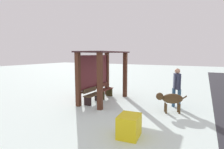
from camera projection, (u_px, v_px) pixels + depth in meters
ground_plane at (104, 101)px, 8.77m from camera, size 60.00×60.00×0.00m
bus_shelter at (100, 68)px, 8.67m from camera, size 2.93×1.47×2.42m
bench_left_inside at (93, 96)px, 8.35m from camera, size 1.07×0.38×0.71m
bench_center_inside at (105, 91)px, 9.37m from camera, size 1.07×0.39×0.76m
person_walking at (177, 85)px, 7.57m from camera, size 0.61×0.41×1.69m
dog at (170, 99)px, 6.93m from camera, size 0.65×1.12×0.79m
grit_bin at (129, 126)px, 4.93m from camera, size 0.75×0.63×0.62m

